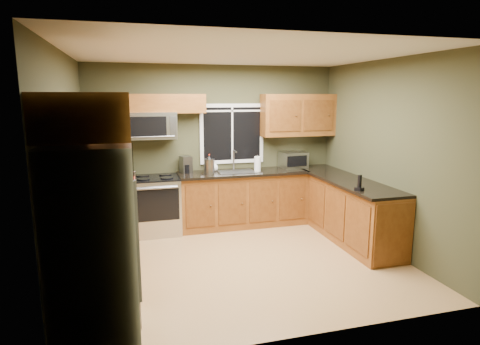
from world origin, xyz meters
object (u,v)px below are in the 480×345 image
coffee_maker (186,165)px  toaster_oven (293,160)px  soap_bottle_c (214,166)px  microwave (152,126)px  paper_towel_roll (257,164)px  soap_bottle_a (209,162)px  cordless_phone (359,186)px  range (156,205)px  refrigerator (95,244)px  kettle (209,165)px

coffee_maker → toaster_oven: bearing=-0.7°
soap_bottle_c → microwave: bearing=-176.9°
coffee_maker → paper_towel_roll: paper_towel_roll is taller
soap_bottle_a → cordless_phone: 2.57m
cordless_phone → soap_bottle_a: bearing=130.6°
range → cordless_phone: 3.16m
microwave → cordless_phone: bearing=-35.5°
range → soap_bottle_c: size_ratio=5.45×
microwave → refrigerator: bearing=-103.3°
refrigerator → soap_bottle_a: size_ratio=6.35×
range → cordless_phone: cordless_phone is taller
microwave → kettle: 1.11m
toaster_oven → kettle: bearing=-172.9°
refrigerator → microwave: 3.10m
soap_bottle_c → cordless_phone: cordless_phone is taller
range → kettle: (0.87, -0.05, 0.61)m
toaster_oven → cordless_phone: toaster_oven is taller
toaster_oven → paper_towel_roll: 0.75m
refrigerator → coffee_maker: 3.18m
kettle → soap_bottle_a: size_ratio=1.06×
microwave → kettle: bearing=-11.8°
refrigerator → coffee_maker: (1.21, 2.94, 0.17)m
microwave → soap_bottle_a: 1.14m
microwave → paper_towel_roll: (1.70, -0.17, -0.66)m
coffee_maker → soap_bottle_a: size_ratio=0.96×
soap_bottle_c → cordless_phone: 2.49m
cordless_phone → range: bearing=146.5°
refrigerator → soap_bottle_a: (1.62, 3.00, 0.18)m
coffee_maker → cordless_phone: size_ratio=1.28×
paper_towel_roll → cordless_phone: (0.90, -1.68, -0.06)m
microwave → toaster_oven: microwave is taller
refrigerator → soap_bottle_c: (1.69, 2.96, 0.13)m
range → soap_bottle_c: bearing=10.8°
refrigerator → soap_bottle_a: bearing=61.6°
paper_towel_roll → coffee_maker: bearing=169.9°
toaster_oven → coffee_maker: 1.90m
soap_bottle_c → kettle: bearing=-118.0°
microwave → coffee_maker: (0.52, 0.03, -0.66)m
coffee_maker → kettle: size_ratio=0.90×
coffee_maker → paper_towel_roll: bearing=-10.1°
toaster_oven → soap_bottle_a: soap_bottle_a is taller
range → refrigerator: bearing=-104.0°
microwave → kettle: (0.87, -0.18, -0.65)m
range → soap_bottle_a: size_ratio=3.31×
refrigerator → coffee_maker: refrigerator is taller
soap_bottle_a → soap_bottle_c: size_ratio=1.65×
coffee_maker → cordless_phone: coffee_maker is taller
kettle → refrigerator: bearing=-119.9°
coffee_maker → kettle: bearing=-31.7°
refrigerator → kettle: bearing=60.1°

